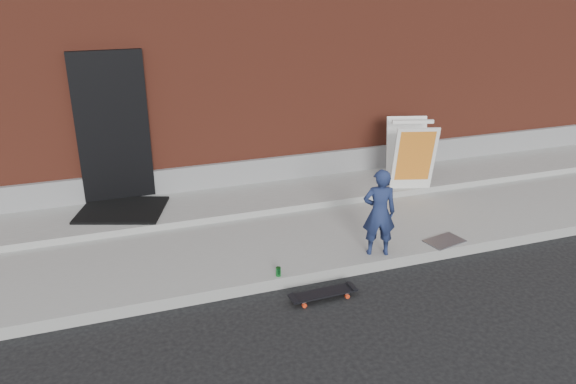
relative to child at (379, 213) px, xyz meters
name	(u,v)px	position (x,y,z in m)	size (l,w,h in m)	color
ground	(353,276)	(-0.43, -0.20, -0.73)	(80.00, 80.00, 0.00)	black
sidewalk	(310,223)	(-0.43, 1.30, -0.65)	(20.00, 3.00, 0.15)	gray
apron	(290,194)	(-0.43, 2.20, -0.53)	(20.00, 1.20, 0.10)	gray
building	(221,22)	(-0.43, 6.79, 1.77)	(20.00, 8.10, 5.00)	maroon
child	(379,213)	(0.00, 0.00, 0.00)	(0.42, 0.28, 1.16)	#1B264D
skateboard	(323,294)	(-0.98, -0.56, -0.66)	(0.79, 0.23, 0.09)	red
pizza_sign	(411,154)	(1.49, 1.77, 0.08)	(0.86, 0.94, 1.11)	silver
soda_can	(278,272)	(-1.39, -0.13, -0.52)	(0.06, 0.06, 0.11)	#1B8933
doormat	(122,210)	(-3.04, 2.26, -0.46)	(1.21, 0.98, 0.03)	black
utility_plate	(444,241)	(1.03, 0.00, -0.57)	(0.51, 0.33, 0.02)	#5C5B61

